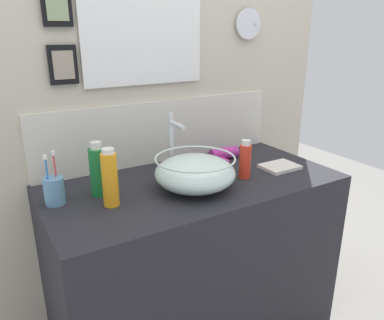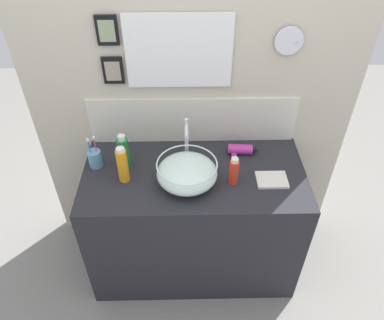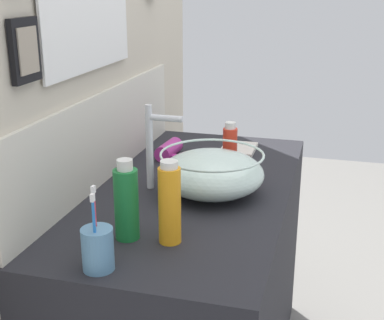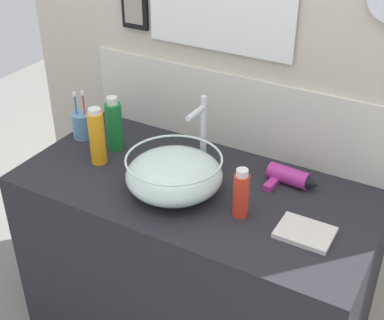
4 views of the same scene
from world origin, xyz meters
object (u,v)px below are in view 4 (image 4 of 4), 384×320
at_px(toothbrush_cup, 82,125).
at_px(shampoo_bottle, 241,194).
at_px(hair_drier, 291,178).
at_px(spray_bottle, 114,125).
at_px(faucet, 202,128).
at_px(hand_towel, 305,232).
at_px(soap_dispenser, 97,137).
at_px(glass_bowl_sink, 174,174).

relative_size(toothbrush_cup, shampoo_bottle, 1.18).
distance_m(hair_drier, spray_bottle, 0.71).
bearing_deg(toothbrush_cup, faucet, 4.76).
bearing_deg(toothbrush_cup, hand_towel, -8.56).
xyz_separation_m(faucet, hair_drier, (0.34, 0.05, -0.13)).
xyz_separation_m(soap_dispenser, spray_bottle, (-0.01, 0.12, -0.01)).
relative_size(faucet, hair_drier, 1.46).
xyz_separation_m(toothbrush_cup, soap_dispenser, (0.18, -0.12, 0.05)).
bearing_deg(toothbrush_cup, soap_dispenser, -34.09).
bearing_deg(hand_towel, shampoo_bottle, -178.16).
xyz_separation_m(glass_bowl_sink, hand_towel, (0.48, -0.00, -0.06)).
distance_m(hair_drier, hand_towel, 0.28).
bearing_deg(glass_bowl_sink, spray_bottle, 157.95).
relative_size(glass_bowl_sink, hair_drier, 1.74).
bearing_deg(shampoo_bottle, hand_towel, 1.84).
height_order(hair_drier, hand_towel, hair_drier).
distance_m(soap_dispenser, spray_bottle, 0.12).
height_order(spray_bottle, shampoo_bottle, spray_bottle).
bearing_deg(glass_bowl_sink, faucet, 90.00).
xyz_separation_m(soap_dispenser, hand_towel, (0.83, -0.03, -0.10)).
bearing_deg(spray_bottle, hand_towel, -9.91).
relative_size(hair_drier, shampoo_bottle, 1.10).
xyz_separation_m(toothbrush_cup, shampoo_bottle, (0.79, -0.16, 0.03)).
relative_size(hair_drier, hand_towel, 1.12).
bearing_deg(faucet, toothbrush_cup, -175.24).
relative_size(soap_dispenser, shampoo_bottle, 1.29).
distance_m(soap_dispenser, shampoo_bottle, 0.61).
distance_m(faucet, toothbrush_cup, 0.55).
height_order(glass_bowl_sink, toothbrush_cup, toothbrush_cup).
relative_size(toothbrush_cup, soap_dispenser, 0.92).
relative_size(glass_bowl_sink, hand_towel, 1.94).
relative_size(glass_bowl_sink, toothbrush_cup, 1.62).
relative_size(faucet, spray_bottle, 1.27).
relative_size(faucet, shampoo_bottle, 1.61).
height_order(toothbrush_cup, soap_dispenser, soap_dispenser).
distance_m(toothbrush_cup, spray_bottle, 0.18).
xyz_separation_m(hair_drier, spray_bottle, (-0.70, -0.10, 0.07)).
height_order(hair_drier, shampoo_bottle, shampoo_bottle).
height_order(faucet, toothbrush_cup, faucet).
bearing_deg(soap_dispenser, glass_bowl_sink, -4.79).
relative_size(faucet, soap_dispenser, 1.25).
bearing_deg(faucet, hand_towel, -22.39).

